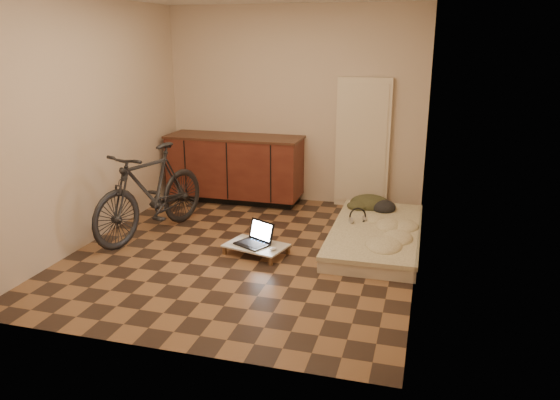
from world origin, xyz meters
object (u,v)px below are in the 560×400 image
(lap_desk, at_px, (256,246))
(bicycle, at_px, (150,187))
(futon, at_px, (376,235))
(laptop, at_px, (255,239))

(lap_desk, bearing_deg, bicycle, -176.01)
(futon, xyz_separation_m, laptop, (-1.19, -0.66, 0.07))
(lap_desk, bearing_deg, laptop, 135.96)
(futon, bearing_deg, lap_desk, -150.24)
(bicycle, bearing_deg, laptop, 6.03)
(laptop, bearing_deg, bicycle, -161.51)
(bicycle, distance_m, futon, 2.58)
(lap_desk, height_order, laptop, laptop)
(futon, relative_size, laptop, 4.64)
(lap_desk, relative_size, laptop, 1.65)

